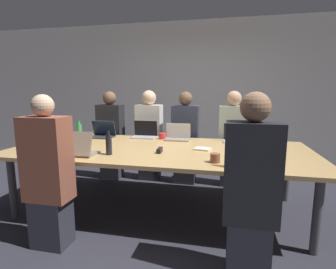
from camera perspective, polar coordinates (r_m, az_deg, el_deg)
The scene contains 22 objects.
ground_plane at distance 3.35m, azimuth -1.71°, elevation -15.75°, with size 24.00×24.00×0.00m, color #2D2D38.
curtain_wall at distance 5.47m, azimuth 4.64°, elevation 9.19°, with size 12.00×0.06×2.80m.
conference_table at distance 3.11m, azimuth -1.78°, elevation -3.88°, with size 3.46×1.53×0.76m.
laptop_far_right at distance 3.59m, azimuth 14.60°, elevation -0.41°, with size 0.33×0.24×0.25m.
person_far_right at distance 4.03m, azimuth 13.80°, elevation -1.22°, with size 0.40×0.24×1.43m.
cup_far_right at distance 3.58m, azimuth 18.34°, elevation -1.16°, with size 0.08×0.08×0.08m.
laptop_near_right at distance 2.43m, azimuth 16.76°, elevation -5.28°, with size 0.34×0.22×0.23m.
person_near_right at distance 2.08m, azimuth 17.57°, elevation -11.62°, with size 0.40×0.24×1.42m.
cup_near_right at distance 2.52m, azimuth 10.22°, elevation -5.06°, with size 0.09×0.09×0.09m.
laptop_far_left at distance 3.92m, azimuth -14.01°, elevation 0.41°, with size 0.34×0.24×0.24m.
person_far_left at distance 4.36m, azimuth -12.32°, elevation -0.46°, with size 0.40×0.24×1.42m.
bottle_far_left at distance 3.89m, azimuth -18.71°, elevation 0.69°, with size 0.07×0.07×0.25m.
laptop_near_left at distance 2.89m, azimuth -18.90°, elevation -2.92°, with size 0.34×0.26×0.26m.
person_near_left at distance 2.61m, azimuth -24.64°, elevation -8.12°, with size 0.40×0.24×1.40m.
bottle_near_left at distance 2.84m, azimuth -12.76°, elevation -2.12°, with size 0.06×0.06×0.26m.
laptop_far_midleft at distance 3.80m, azimuth -5.06°, elevation 0.40°, with size 0.35×0.24×0.24m.
person_far_midleft at distance 4.21m, azimuth -4.08°, elevation -0.44°, with size 0.40×0.24×1.43m.
cup_far_midleft at distance 3.67m, azimuth -1.24°, elevation -0.33°, with size 0.09×0.09×0.09m.
laptop_far_center at distance 3.62m, azimuth 2.10°, elevation -0.12°, with size 0.34×0.22×0.22m.
person_far_center at distance 4.05m, azimuth 3.74°, elevation -1.06°, with size 0.40×0.24×1.42m.
stapler at distance 2.88m, azimuth -1.83°, elevation -3.43°, with size 0.05×0.15×0.05m.
notebook at distance 3.03m, azimuth 7.52°, elevation -3.14°, with size 0.21×0.18×0.02m.
Camera 1 is at (0.74, -2.93, 1.43)m, focal length 28.00 mm.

